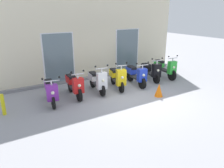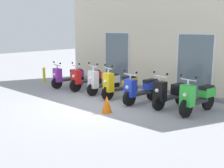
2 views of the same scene
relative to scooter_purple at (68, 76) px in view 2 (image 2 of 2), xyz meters
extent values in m
plane|color=#939399|center=(2.89, -1.18, -0.47)|extent=(40.00, 40.00, 0.00)
cube|color=beige|center=(2.89, 2.15, 1.59)|extent=(9.45, 0.30, 4.13)
cube|color=slate|center=(2.89, 1.90, -0.41)|extent=(9.45, 0.20, 0.12)
cube|color=silver|center=(1.03, 1.98, 0.68)|extent=(1.44, 0.04, 2.30)
cube|color=slate|center=(1.03, 1.96, 0.68)|extent=(1.32, 0.02, 2.22)
cube|color=silver|center=(4.75, 1.98, 0.68)|extent=(1.44, 0.04, 2.30)
cube|color=slate|center=(4.75, 1.96, 0.68)|extent=(1.32, 0.02, 2.22)
cylinder|color=black|center=(-0.09, -0.52, -0.24)|extent=(0.17, 0.48, 0.47)
cylinder|color=black|center=(0.09, 0.55, -0.24)|extent=(0.17, 0.48, 0.47)
cube|color=#2D2D30|center=(0.00, 0.01, -0.14)|extent=(0.37, 0.70, 0.09)
cube|color=purple|center=(-0.08, -0.48, 0.10)|extent=(0.41, 0.30, 0.55)
sphere|color=#F2EFCC|center=(-0.10, -0.61, 0.14)|extent=(0.12, 0.12, 0.12)
cube|color=purple|center=(0.07, 0.45, 0.06)|extent=(0.38, 0.56, 0.28)
cube|color=black|center=(0.07, 0.41, 0.20)|extent=(0.33, 0.52, 0.11)
cylinder|color=silver|center=(-0.08, -0.48, 0.44)|extent=(0.06, 0.06, 0.18)
cylinder|color=silver|center=(-0.08, -0.48, 0.51)|extent=(0.55, 0.12, 0.04)
sphere|color=black|center=(0.19, -0.52, 0.61)|extent=(0.07, 0.07, 0.07)
sphere|color=black|center=(-0.35, -0.44, 0.61)|extent=(0.07, 0.07, 0.07)
cylinder|color=black|center=(0.93, -0.37, -0.22)|extent=(0.14, 0.52, 0.51)
cylinder|color=black|center=(1.01, 0.70, -0.22)|extent=(0.14, 0.52, 0.51)
cube|color=#2D2D30|center=(0.97, 0.17, -0.12)|extent=(0.31, 0.69, 0.09)
cube|color=red|center=(0.93, -0.33, 0.12)|extent=(0.40, 0.27, 0.56)
sphere|color=#F2EFCC|center=(0.92, -0.46, 0.16)|extent=(0.12, 0.12, 0.12)
cube|color=red|center=(1.00, 0.60, 0.09)|extent=(0.34, 0.54, 0.28)
cube|color=black|center=(1.00, 0.56, 0.23)|extent=(0.30, 0.50, 0.11)
cylinder|color=silver|center=(0.93, -0.33, 0.48)|extent=(0.06, 0.06, 0.19)
cylinder|color=silver|center=(0.93, -0.33, 0.56)|extent=(0.45, 0.07, 0.04)
sphere|color=black|center=(1.15, -0.35, 0.66)|extent=(0.07, 0.07, 0.07)
sphere|color=black|center=(0.70, -0.31, 0.66)|extent=(0.07, 0.07, 0.07)
cylinder|color=black|center=(1.90, -0.38, -0.24)|extent=(0.15, 0.48, 0.47)
cylinder|color=black|center=(2.03, 0.71, -0.24)|extent=(0.15, 0.48, 0.47)
cube|color=#2D2D30|center=(1.97, 0.17, -0.14)|extent=(0.34, 0.71, 0.09)
cube|color=white|center=(1.91, -0.34, 0.14)|extent=(0.40, 0.28, 0.64)
sphere|color=#F2EFCC|center=(1.89, -0.47, 0.18)|extent=(0.12, 0.12, 0.12)
cube|color=white|center=(2.02, 0.61, 0.05)|extent=(0.36, 0.55, 0.28)
cube|color=black|center=(2.01, 0.57, 0.19)|extent=(0.31, 0.51, 0.11)
cylinder|color=silver|center=(1.91, -0.34, 0.55)|extent=(0.06, 0.06, 0.21)
cylinder|color=silver|center=(1.91, -0.34, 0.63)|extent=(0.50, 0.09, 0.04)
sphere|color=black|center=(2.15, -0.37, 0.73)|extent=(0.07, 0.07, 0.07)
sphere|color=black|center=(1.66, -0.31, 0.73)|extent=(0.07, 0.07, 0.07)
cylinder|color=black|center=(2.75, -0.46, -0.23)|extent=(0.20, 0.49, 0.49)
cylinder|color=black|center=(3.00, 0.59, -0.23)|extent=(0.20, 0.49, 0.49)
cube|color=#2D2D30|center=(2.87, 0.07, -0.13)|extent=(0.41, 0.71, 0.09)
cube|color=yellow|center=(2.76, -0.42, 0.16)|extent=(0.43, 0.32, 0.66)
sphere|color=#F2EFCC|center=(2.73, -0.54, 0.20)|extent=(0.12, 0.12, 0.12)
cube|color=yellow|center=(2.98, 0.49, 0.09)|extent=(0.41, 0.58, 0.28)
cube|color=black|center=(2.97, 0.45, 0.23)|extent=(0.37, 0.53, 0.11)
cylinder|color=silver|center=(2.76, -0.42, 0.57)|extent=(0.06, 0.06, 0.20)
cylinder|color=silver|center=(2.76, -0.42, 0.65)|extent=(0.45, 0.14, 0.04)
sphere|color=black|center=(2.98, -0.47, 0.75)|extent=(0.07, 0.07, 0.07)
sphere|color=black|center=(2.54, -0.37, 0.75)|extent=(0.07, 0.07, 0.07)
cylinder|color=black|center=(3.78, -0.53, -0.23)|extent=(0.19, 0.50, 0.49)
cylinder|color=black|center=(3.94, 0.58, -0.23)|extent=(0.19, 0.50, 0.49)
cube|color=#2D2D30|center=(3.86, 0.03, -0.13)|extent=(0.36, 0.72, 0.09)
cube|color=#1E38C6|center=(3.78, -0.49, 0.11)|extent=(0.41, 0.29, 0.56)
sphere|color=#F2EFCC|center=(3.76, -0.62, 0.15)|extent=(0.12, 0.12, 0.12)
cube|color=#1E38C6|center=(3.92, 0.48, 0.09)|extent=(0.37, 0.56, 0.28)
cube|color=black|center=(3.92, 0.44, 0.23)|extent=(0.33, 0.51, 0.11)
cylinder|color=silver|center=(3.78, -0.49, 0.47)|extent=(0.06, 0.06, 0.19)
cylinder|color=silver|center=(3.78, -0.49, 0.55)|extent=(0.56, 0.12, 0.04)
sphere|color=black|center=(4.06, -0.53, 0.65)|extent=(0.07, 0.07, 0.07)
sphere|color=black|center=(3.51, -0.45, 0.65)|extent=(0.07, 0.07, 0.07)
cylinder|color=black|center=(4.78, -0.33, -0.24)|extent=(0.18, 0.48, 0.47)
cylinder|color=black|center=(4.95, 0.72, -0.24)|extent=(0.18, 0.48, 0.47)
cube|color=#2D2D30|center=(4.87, 0.20, -0.14)|extent=(0.37, 0.70, 0.09)
cube|color=black|center=(4.78, -0.29, 0.13)|extent=(0.41, 0.30, 0.61)
sphere|color=#F2EFCC|center=(4.76, -0.42, 0.17)|extent=(0.12, 0.12, 0.12)
cube|color=black|center=(4.94, 0.62, 0.05)|extent=(0.38, 0.56, 0.28)
cube|color=black|center=(4.93, 0.58, 0.19)|extent=(0.34, 0.52, 0.11)
cylinder|color=silver|center=(4.78, -0.29, 0.51)|extent=(0.06, 0.06, 0.19)
cylinder|color=silver|center=(4.78, -0.29, 0.58)|extent=(0.52, 0.12, 0.04)
sphere|color=black|center=(5.04, -0.34, 0.68)|extent=(0.07, 0.07, 0.07)
sphere|color=black|center=(4.52, -0.25, 0.68)|extent=(0.07, 0.07, 0.07)
cylinder|color=black|center=(5.72, -0.38, -0.21)|extent=(0.17, 0.54, 0.53)
cylinder|color=black|center=(5.86, 0.77, -0.21)|extent=(0.17, 0.54, 0.53)
cube|color=#2D2D30|center=(5.79, 0.20, -0.11)|extent=(0.35, 0.74, 0.09)
cube|color=green|center=(5.72, -0.34, 0.15)|extent=(0.41, 0.28, 0.60)
sphere|color=#F2EFCC|center=(5.71, -0.47, 0.19)|extent=(0.12, 0.12, 0.12)
cube|color=green|center=(5.85, 0.67, 0.11)|extent=(0.36, 0.55, 0.28)
cube|color=black|center=(5.84, 0.63, 0.25)|extent=(0.32, 0.51, 0.11)
cylinder|color=silver|center=(5.72, -0.34, 0.53)|extent=(0.06, 0.06, 0.19)
cylinder|color=silver|center=(5.72, -0.34, 0.60)|extent=(0.50, 0.10, 0.04)
sphere|color=black|center=(5.97, -0.37, 0.70)|extent=(0.07, 0.07, 0.07)
sphere|color=black|center=(5.48, -0.31, 0.70)|extent=(0.07, 0.07, 0.07)
cylinder|color=yellow|center=(-1.58, -0.12, -0.12)|extent=(0.12, 0.12, 0.70)
cone|color=orange|center=(3.76, -1.57, -0.21)|extent=(0.32, 0.32, 0.52)
camera|label=1|loc=(-1.93, -7.32, 2.73)|focal=34.71mm
camera|label=2|loc=(9.37, -7.49, 2.03)|focal=45.40mm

